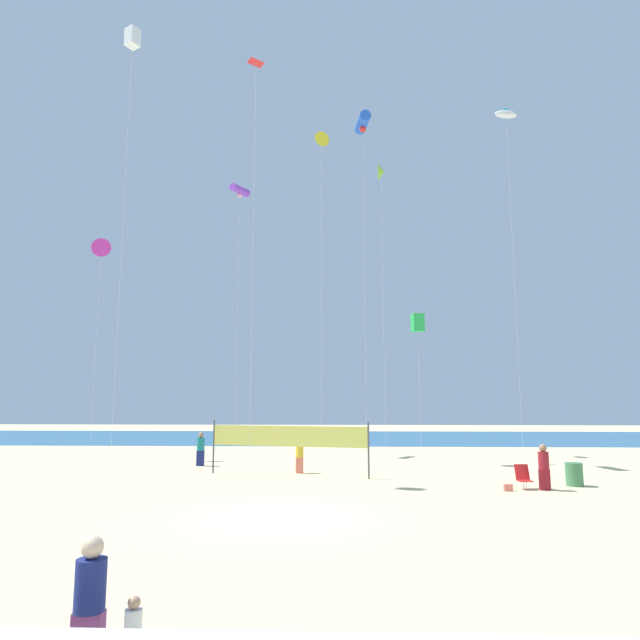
% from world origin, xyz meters
% --- Properties ---
extents(ground_plane, '(120.00, 120.00, 0.00)m').
position_xyz_m(ground_plane, '(0.00, 0.00, 0.00)').
color(ground_plane, beige).
extents(ocean_band, '(120.00, 20.00, 0.01)m').
position_xyz_m(ocean_band, '(0.00, 34.51, 0.00)').
color(ocean_band, '#28608C').
rests_on(ocean_band, ground).
extents(mother_figure, '(0.38, 0.38, 1.65)m').
position_xyz_m(mother_figure, '(-1.38, -9.38, 0.88)').
color(mother_figure, '#7A3872').
rests_on(mother_figure, ground).
extents(toddler_figure, '(0.21, 0.21, 0.94)m').
position_xyz_m(toddler_figure, '(-0.82, -9.36, 0.50)').
color(toddler_figure, olive).
rests_on(toddler_figure, ground).
extents(beachgoer_maroon_shirt, '(0.39, 0.39, 1.68)m').
position_xyz_m(beachgoer_maroon_shirt, '(9.33, 5.18, 0.90)').
color(beachgoer_maroon_shirt, maroon).
rests_on(beachgoer_maroon_shirt, ground).
extents(beachgoer_mustard_shirt, '(0.36, 0.36, 1.57)m').
position_xyz_m(beachgoer_mustard_shirt, '(-0.20, 9.72, 0.84)').
color(beachgoer_mustard_shirt, '#EA7260').
rests_on(beachgoer_mustard_shirt, ground).
extents(beachgoer_teal_shirt, '(0.39, 0.39, 1.69)m').
position_xyz_m(beachgoer_teal_shirt, '(-5.48, 12.36, 0.90)').
color(beachgoer_teal_shirt, navy).
rests_on(beachgoer_teal_shirt, ground).
extents(folding_beach_chair, '(0.52, 0.65, 0.89)m').
position_xyz_m(folding_beach_chair, '(8.63, 5.45, 0.47)').
color(folding_beach_chair, red).
rests_on(folding_beach_chair, ground).
extents(trash_barrel, '(0.65, 0.65, 0.89)m').
position_xyz_m(trash_barrel, '(10.86, 6.24, 0.44)').
color(trash_barrel, '#3F7F4C').
rests_on(trash_barrel, ground).
extents(volleyball_net, '(7.16, 1.72, 2.40)m').
position_xyz_m(volleyball_net, '(-0.64, 8.73, 1.63)').
color(volleyball_net, '#4C4C51').
rests_on(volleyball_net, ground).
extents(beach_handbag, '(0.31, 0.16, 0.25)m').
position_xyz_m(beach_handbag, '(7.89, 4.90, 0.13)').
color(beach_handbag, '#EA7260').
rests_on(beach_handbag, ground).
extents(kite_blue_tube, '(0.92, 1.87, 19.89)m').
position_xyz_m(kite_blue_tube, '(3.09, 14.35, 19.50)').
color(kite_blue_tube, silver).
rests_on(kite_blue_tube, ground).
extents(kite_lime_delta, '(0.51, 1.18, 19.35)m').
position_xyz_m(kite_lime_delta, '(4.56, 19.76, 18.73)').
color(kite_lime_delta, silver).
rests_on(kite_lime_delta, ground).
extents(kite_white_inflatable, '(1.54, 0.67, 22.17)m').
position_xyz_m(kite_white_inflatable, '(12.57, 17.84, 21.68)').
color(kite_white_inflatable, silver).
rests_on(kite_white_inflatable, ground).
extents(kite_green_box, '(0.71, 0.71, 8.01)m').
position_xyz_m(kite_green_box, '(5.94, 13.80, 7.51)').
color(kite_green_box, silver).
rests_on(kite_green_box, ground).
extents(kite_white_box, '(0.76, 0.76, 21.11)m').
position_xyz_m(kite_white_box, '(-8.24, 7.73, 20.56)').
color(kite_white_box, silver).
rests_on(kite_white_box, ground).
extents(kite_violet_tube, '(1.24, 1.55, 17.59)m').
position_xyz_m(kite_violet_tube, '(-5.00, 19.05, 17.26)').
color(kite_violet_tube, silver).
rests_on(kite_violet_tube, ground).
extents(kite_red_diamond, '(0.88, 0.87, 19.42)m').
position_xyz_m(kite_red_diamond, '(-2.19, 7.68, 18.95)').
color(kite_red_diamond, silver).
rests_on(kite_red_diamond, ground).
extents(kite_magenta_delta, '(1.21, 0.73, 13.11)m').
position_xyz_m(kite_magenta_delta, '(-12.88, 15.97, 12.51)').
color(kite_magenta_delta, silver).
rests_on(kite_magenta_delta, ground).
extents(kite_yellow_delta, '(0.98, 0.69, 19.75)m').
position_xyz_m(kite_yellow_delta, '(0.58, 15.88, 19.17)').
color(kite_yellow_delta, silver).
rests_on(kite_yellow_delta, ground).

